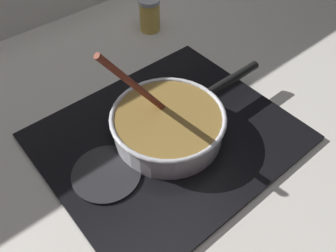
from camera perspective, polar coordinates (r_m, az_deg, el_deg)
ground at (r=0.77m, az=3.31°, el=-10.56°), size 2.40×1.60×0.04m
hob_plate at (r=0.82m, az=0.00°, el=-1.80°), size 0.56×0.48×0.01m
burner_ring at (r=0.82m, az=0.00°, el=-1.34°), size 0.17×0.17×0.01m
spare_burner at (r=0.76m, az=-10.05°, el=-7.65°), size 0.15×0.15×0.01m
cooking_pan at (r=0.79m, az=0.10°, el=0.35°), size 0.43×0.26×0.26m
condiment_jar at (r=1.17m, az=-3.03°, el=17.80°), size 0.07×0.07×0.11m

